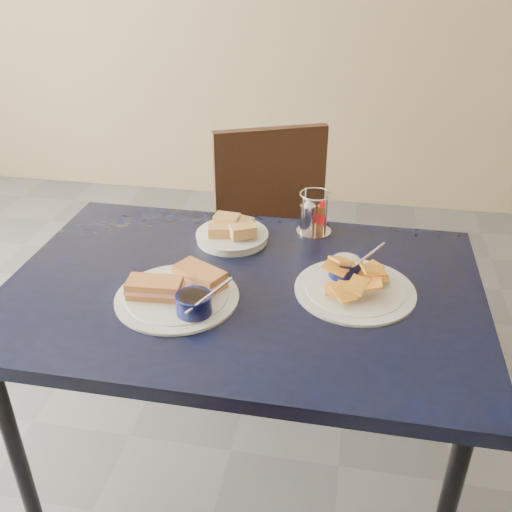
% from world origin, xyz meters
% --- Properties ---
extents(dining_table, '(1.28, 0.86, 0.75)m').
position_xyz_m(dining_table, '(0.07, 0.23, 0.69)').
color(dining_table, black).
rests_on(dining_table, ground).
extents(chair_far, '(0.57, 0.58, 0.94)m').
position_xyz_m(chair_far, '(0.09, 0.93, 0.54)').
color(chair_far, black).
rests_on(chair_far, ground).
extents(sandwich_plate, '(0.33, 0.32, 0.12)m').
position_xyz_m(sandwich_plate, '(-0.08, 0.14, 0.77)').
color(sandwich_plate, white).
rests_on(sandwich_plate, dining_table).
extents(plantain_plate, '(0.32, 0.32, 0.12)m').
position_xyz_m(plantain_plate, '(0.36, 0.27, 0.77)').
color(plantain_plate, white).
rests_on(plantain_plate, dining_table).
extents(bread_basket, '(0.22, 0.22, 0.07)m').
position_xyz_m(bread_basket, '(-0.01, 0.48, 0.77)').
color(bread_basket, white).
rests_on(bread_basket, dining_table).
extents(condiment_caddy, '(0.11, 0.11, 0.14)m').
position_xyz_m(condiment_caddy, '(0.22, 0.58, 0.81)').
color(condiment_caddy, silver).
rests_on(condiment_caddy, dining_table).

